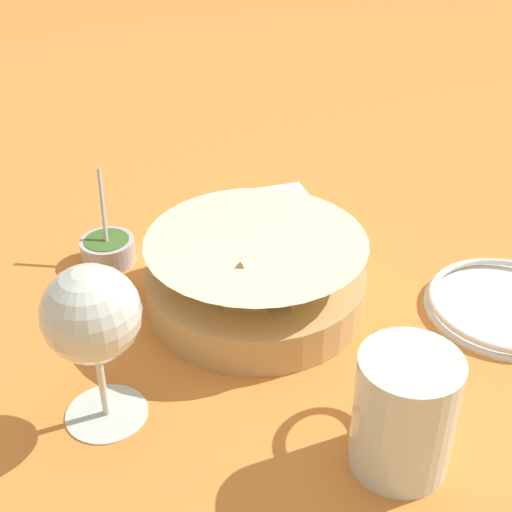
% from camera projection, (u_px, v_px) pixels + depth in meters
% --- Properties ---
extents(ground_plane, '(4.00, 4.00, 0.00)m').
position_uv_depth(ground_plane, '(245.00, 291.00, 0.85)').
color(ground_plane, orange).
extents(food_basket, '(0.25, 0.25, 0.09)m').
position_uv_depth(food_basket, '(255.00, 277.00, 0.80)').
color(food_basket, tan).
rests_on(food_basket, ground_plane).
extents(sauce_cup, '(0.07, 0.07, 0.11)m').
position_uv_depth(sauce_cup, '(108.00, 249.00, 0.89)').
color(sauce_cup, '#B7B7BC').
rests_on(sauce_cup, ground_plane).
extents(wine_glass, '(0.09, 0.09, 0.16)m').
position_uv_depth(wine_glass, '(92.00, 319.00, 0.62)').
color(wine_glass, silver).
rests_on(wine_glass, ground_plane).
extents(beer_mug, '(0.13, 0.09, 0.12)m').
position_uv_depth(beer_mug, '(403.00, 415.00, 0.60)').
color(beer_mug, silver).
rests_on(beer_mug, ground_plane).
extents(side_plate, '(0.19, 0.19, 0.01)m').
position_uv_depth(side_plate, '(507.00, 305.00, 0.81)').
color(side_plate, white).
rests_on(side_plate, ground_plane).
extents(napkin, '(0.13, 0.09, 0.01)m').
position_uv_depth(napkin, '(290.00, 204.00, 1.02)').
color(napkin, white).
rests_on(napkin, ground_plane).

